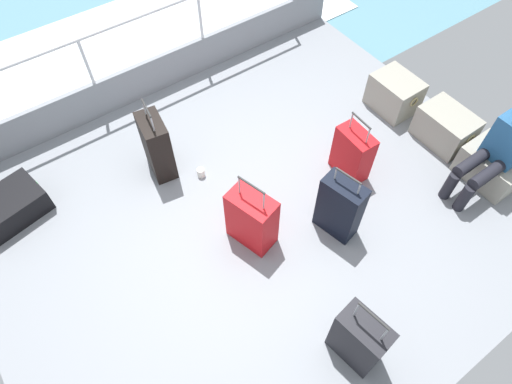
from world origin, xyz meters
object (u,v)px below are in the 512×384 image
Objects in this scene: cargo_crate_1 at (445,127)px; suitcase_0 at (352,153)px; cargo_crate_0 at (394,94)px; cargo_crate_2 at (492,166)px; suitcase_5 at (157,147)px; suitcase_3 at (359,339)px; suitcase_2 at (252,219)px; suitcase_4 at (340,207)px; paper_cup at (201,172)px; passenger_seated at (498,150)px; suitcase_1 at (9,207)px.

suitcase_0 is at bearing -102.81° from cargo_crate_1.
cargo_crate_2 is (1.32, 0.07, -0.03)m from cargo_crate_0.
cargo_crate_2 is at bearing 52.70° from suitcase_5.
suitcase_5 reaches higher than suitcase_3.
suitcase_2 reaches higher than suitcase_0.
suitcase_4 reaches higher than paper_cup.
paper_cup is (-1.11, -2.45, -0.14)m from cargo_crate_1.
suitcase_2 is at bearing 0.79° from paper_cup.
suitcase_3 is 8.19× the size of paper_cup.
suitcase_0 is 1.87m from suitcase_3.
passenger_seated is 1.61m from suitcase_4.
suitcase_3 is (0.51, -2.36, 0.12)m from cargo_crate_2.
cargo_crate_0 is 0.91× the size of cargo_crate_1.
suitcase_0 is 1.05× the size of suitcase_1.
suitcase_0 is (0.43, -1.06, 0.08)m from cargo_crate_0.
suitcase_2 is at bearing -87.28° from suitcase_0.
passenger_seated reaches higher than suitcase_5.
passenger_seated reaches higher than cargo_crate_0.
suitcase_5 reaches higher than suitcase_0.
suitcase_0 is at bearing -68.17° from cargo_crate_0.
cargo_crate_2 is 6.24× the size of paper_cup.
suitcase_0 reaches higher than cargo_crate_1.
suitcase_5 is at bearing -172.20° from suitcase_3.
suitcase_1 is 7.28× the size of paper_cup.
suitcase_4 reaches higher than suitcase_1.
paper_cup is (-0.91, -0.01, -0.26)m from suitcase_2.
suitcase_2 is at bearing -94.69° from cargo_crate_1.
suitcase_3 reaches higher than cargo_crate_1.
cargo_crate_0 reaches higher than cargo_crate_2.
suitcase_2 is 1.27m from suitcase_5.
suitcase_1 is at bearing -128.06° from suitcase_4.
suitcase_2 is at bearing -109.03° from cargo_crate_2.
suitcase_3 reaches higher than paper_cup.
suitcase_2 is at bearing -110.41° from passenger_seated.
paper_cup is at bearing -123.21° from suitcase_0.
suitcase_1 is 1.53m from suitcase_5.
cargo_crate_2 is 0.76× the size of suitcase_3.
paper_cup is at bearing -127.74° from passenger_seated.
suitcase_5 is (-1.23, -0.30, 0.04)m from suitcase_2.
suitcase_4 reaches higher than cargo_crate_1.
paper_cup is at bearing -114.44° from cargo_crate_1.
suitcase_0 is at bearing 53.46° from suitcase_5.
suitcase_1 is 3.16m from suitcase_4.
suitcase_3 is 2.27m from paper_cup.
cargo_crate_0 is 0.66× the size of suitcase_2.
suitcase_3 is (1.83, -2.29, 0.09)m from cargo_crate_0.
cargo_crate_1 is (0.69, 0.08, -0.01)m from cargo_crate_0.
suitcase_2 is 0.95m from paper_cup.
paper_cup is (-1.29, -0.73, -0.29)m from suitcase_4.
suitcase_1 is 0.89× the size of suitcase_3.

